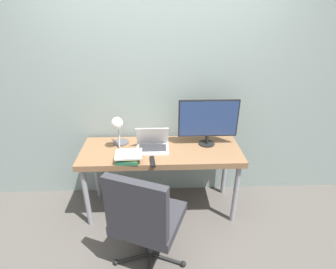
{
  "coord_description": "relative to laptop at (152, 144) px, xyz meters",
  "views": [
    {
      "loc": [
        -0.01,
        -2.02,
        2.07
      ],
      "look_at": [
        0.07,
        0.26,
        0.94
      ],
      "focal_mm": 28.0,
      "sensor_mm": 36.0,
      "label": 1
    }
  ],
  "objects": [
    {
      "name": "wall_back",
      "position": [
        0.08,
        0.34,
        0.49
      ],
      "size": [
        8.0,
        0.05,
        2.6
      ],
      "color": "gray",
      "rests_on": "ground_plane"
    },
    {
      "name": "ground_plane",
      "position": [
        0.08,
        -0.31,
        -0.81
      ],
      "size": [
        12.0,
        12.0,
        0.0
      ],
      "primitive_type": "plane",
      "color": "#514C47"
    },
    {
      "name": "office_chair",
      "position": [
        -0.06,
        -0.74,
        -0.26
      ],
      "size": [
        0.67,
        0.67,
        0.99
      ],
      "color": "black",
      "rests_on": "ground_plane"
    },
    {
      "name": "tv_remote",
      "position": [
        0.0,
        -0.26,
        -0.04
      ],
      "size": [
        0.06,
        0.18,
        0.02
      ],
      "color": "black",
      "rests_on": "desk"
    },
    {
      "name": "book_stack",
      "position": [
        -0.23,
        -0.22,
        -0.01
      ],
      "size": [
        0.25,
        0.21,
        0.08
      ],
      "color": "#286B47",
      "rests_on": "desk"
    },
    {
      "name": "desk",
      "position": [
        0.08,
        -0.02,
        -0.12
      ],
      "size": [
        1.62,
        0.58,
        0.76
      ],
      "color": "brown",
      "rests_on": "ground_plane"
    },
    {
      "name": "desk_lamp",
      "position": [
        -0.34,
        0.03,
        0.18
      ],
      "size": [
        0.16,
        0.26,
        0.35
      ],
      "color": "#4C4C51",
      "rests_on": "desk"
    },
    {
      "name": "laptop",
      "position": [
        0.0,
        0.0,
        0.0
      ],
      "size": [
        0.32,
        0.25,
        0.24
      ],
      "color": "silver",
      "rests_on": "desk"
    },
    {
      "name": "monitor",
      "position": [
        0.57,
        0.08,
        0.22
      ],
      "size": [
        0.6,
        0.17,
        0.49
      ],
      "color": "black",
      "rests_on": "desk"
    }
  ]
}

